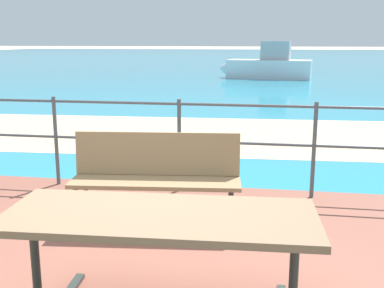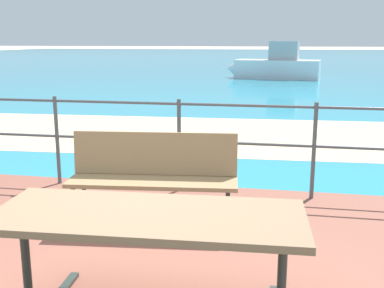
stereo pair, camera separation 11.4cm
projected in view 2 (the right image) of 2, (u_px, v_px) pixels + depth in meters
name	position (u px, v px, depth m)	size (l,w,h in m)	color
sea_water	(269.00, 60.00, 41.50)	(90.00, 90.00, 0.01)	teal
beach_strip	(219.00, 134.00, 8.85)	(54.00, 3.65, 0.01)	tan
picnic_table	(149.00, 246.00, 2.56)	(1.75, 1.45, 0.79)	#7A6047
park_bench	(153.00, 171.00, 4.28)	(1.56, 0.56, 0.86)	#8C704C
railing_fence	(179.00, 133.00, 5.26)	(5.94, 0.04, 1.05)	#4C5156
boat_mid	(276.00, 66.00, 21.38)	(4.36, 1.85, 1.67)	silver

